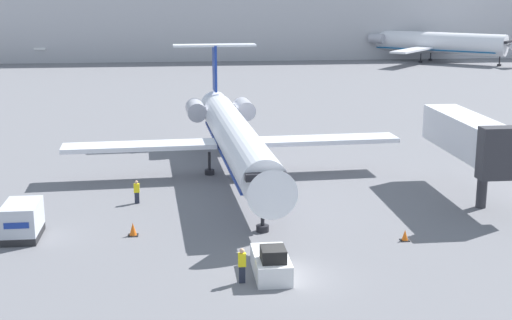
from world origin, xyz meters
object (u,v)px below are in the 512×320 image
object	(u,v)px
traffic_cone_left	(133,229)
airplane_main	(234,135)
luggage_cart	(22,221)
worker_by_wing	(137,191)
worker_near_tug	(242,265)
pushback_tug	(271,263)
jet_bridge	(471,137)
airplane_parked_far_left	(432,43)
traffic_cone_right	(405,235)

from	to	relation	value
traffic_cone_left	airplane_main	bearing A→B (deg)	61.31
luggage_cart	worker_by_wing	distance (m)	9.14
worker_near_tug	luggage_cart	bearing A→B (deg)	146.84
worker_near_tug	traffic_cone_left	size ratio (longest dim) A/B	2.24
pushback_tug	luggage_cart	world-z (taller)	luggage_cart
worker_near_tug	jet_bridge	distance (m)	22.33
traffic_cone_left	airplane_parked_far_left	bearing A→B (deg)	61.07
worker_by_wing	jet_bridge	world-z (taller)	jet_bridge
traffic_cone_left	traffic_cone_right	xyz separation A→B (m)	(16.25, -2.72, -0.07)
traffic_cone_left	worker_near_tug	bearing A→B (deg)	-52.76
worker_near_tug	traffic_cone_right	bearing A→B (deg)	26.54
pushback_tug	airplane_parked_far_left	xyz separation A→B (m)	(46.85, 105.51, 3.25)
airplane_parked_far_left	airplane_main	bearing A→B (deg)	-118.97
airplane_parked_far_left	luggage_cart	bearing A→B (deg)	-121.88
traffic_cone_right	jet_bridge	xyz separation A→B (m)	(7.29, 8.20, 4.12)
pushback_tug	jet_bridge	world-z (taller)	jet_bridge
luggage_cart	jet_bridge	size ratio (longest dim) A/B	0.27
pushback_tug	traffic_cone_right	xyz separation A→B (m)	(8.67, 4.30, -0.34)
pushback_tug	luggage_cart	xyz separation A→B (m)	(-14.18, 7.38, 0.42)
pushback_tug	worker_near_tug	xyz separation A→B (m)	(-1.61, -0.83, 0.32)
airplane_main	worker_near_tug	distance (m)	21.43
traffic_cone_right	airplane_parked_far_left	distance (m)	108.23
pushback_tug	worker_near_tug	world-z (taller)	worker_near_tug
pushback_tug	traffic_cone_right	world-z (taller)	pushback_tug
traffic_cone_left	traffic_cone_right	bearing A→B (deg)	-9.49
worker_near_tug	airplane_parked_far_left	bearing A→B (deg)	65.50
pushback_tug	traffic_cone_left	distance (m)	10.34
luggage_cart	worker_near_tug	distance (m)	15.01
pushback_tug	worker_by_wing	xyz separation A→B (m)	(-7.68, 13.80, 0.19)
traffic_cone_right	airplane_parked_far_left	bearing A→B (deg)	69.33
pushback_tug	traffic_cone_right	distance (m)	9.68
worker_near_tug	worker_by_wing	xyz separation A→B (m)	(-6.06, 14.63, -0.13)
traffic_cone_right	jet_bridge	world-z (taller)	jet_bridge
traffic_cone_left	airplane_parked_far_left	world-z (taller)	airplane_parked_far_left
pushback_tug	luggage_cart	distance (m)	15.99
airplane_main	jet_bridge	world-z (taller)	airplane_main
airplane_main	airplane_parked_far_left	distance (m)	97.25
airplane_main	traffic_cone_right	bearing A→B (deg)	-61.04
worker_near_tug	airplane_parked_far_left	xyz separation A→B (m)	(48.47, 106.34, 2.93)
traffic_cone_right	worker_by_wing	bearing A→B (deg)	149.85
worker_near_tug	worker_by_wing	bearing A→B (deg)	112.51
airplane_main	traffic_cone_left	size ratio (longest dim) A/B	39.17
airplane_parked_far_left	jet_bridge	distance (m)	98.00
traffic_cone_right	traffic_cone_left	bearing A→B (deg)	170.51
jet_bridge	traffic_cone_left	bearing A→B (deg)	-166.90
pushback_tug	worker_by_wing	world-z (taller)	pushback_tug
airplane_main	luggage_cart	distance (m)	19.21
worker_near_tug	traffic_cone_left	bearing A→B (deg)	127.24
luggage_cart	airplane_parked_far_left	world-z (taller)	airplane_parked_far_left
jet_bridge	airplane_main	bearing A→B (deg)	153.96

